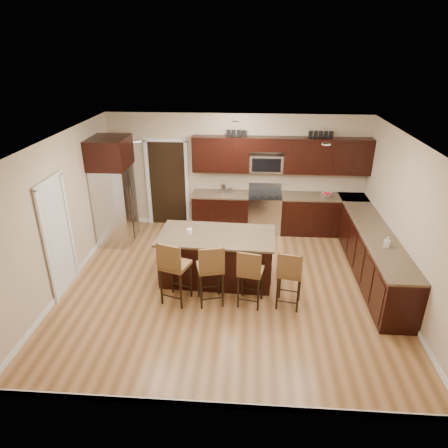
# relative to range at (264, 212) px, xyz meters

# --- Properties ---
(floor) EXTENTS (6.00, 6.00, 0.00)m
(floor) POSITION_rel_range_xyz_m (-0.68, -2.45, -0.47)
(floor) COLOR #A06D3F
(floor) RESTS_ON ground
(ceiling) EXTENTS (6.00, 6.00, 0.00)m
(ceiling) POSITION_rel_range_xyz_m (-0.68, -2.45, 2.23)
(ceiling) COLOR silver
(ceiling) RESTS_ON wall_back
(wall_back) EXTENTS (6.00, 0.00, 6.00)m
(wall_back) POSITION_rel_range_xyz_m (-0.68, 0.30, 0.88)
(wall_back) COLOR #C7B090
(wall_back) RESTS_ON floor
(wall_left) EXTENTS (0.00, 5.50, 5.50)m
(wall_left) POSITION_rel_range_xyz_m (-3.68, -2.45, 0.88)
(wall_left) COLOR #C7B090
(wall_left) RESTS_ON floor
(wall_right) EXTENTS (0.00, 5.50, 5.50)m
(wall_right) POSITION_rel_range_xyz_m (2.32, -2.45, 0.88)
(wall_right) COLOR #C7B090
(wall_right) RESTS_ON floor
(base_cabinets) EXTENTS (4.02, 3.96, 0.92)m
(base_cabinets) POSITION_rel_range_xyz_m (1.22, -1.01, -0.01)
(base_cabinets) COLOR black
(base_cabinets) RESTS_ON floor
(upper_cabinets) EXTENTS (4.00, 0.33, 0.80)m
(upper_cabinets) POSITION_rel_range_xyz_m (0.36, 0.13, 1.37)
(upper_cabinets) COLOR black
(upper_cabinets) RESTS_ON wall_back
(range) EXTENTS (0.76, 0.64, 1.11)m
(range) POSITION_rel_range_xyz_m (0.00, 0.00, 0.00)
(range) COLOR silver
(range) RESTS_ON floor
(microwave) EXTENTS (0.76, 0.31, 0.40)m
(microwave) POSITION_rel_range_xyz_m (0.00, 0.15, 1.15)
(microwave) COLOR silver
(microwave) RESTS_ON upper_cabinets
(doorway) EXTENTS (0.85, 0.03, 2.06)m
(doorway) POSITION_rel_range_xyz_m (-2.33, 0.28, 0.56)
(doorway) COLOR black
(doorway) RESTS_ON floor
(pantry_door) EXTENTS (0.03, 0.80, 2.04)m
(pantry_door) POSITION_rel_range_xyz_m (-3.66, -2.75, 0.55)
(pantry_door) COLOR white
(pantry_door) RESTS_ON floor
(letter_decor) EXTENTS (2.20, 0.03, 0.15)m
(letter_decor) POSITION_rel_range_xyz_m (0.22, 0.13, 1.82)
(letter_decor) COLOR black
(letter_decor) RESTS_ON upper_cabinets
(island) EXTENTS (2.17, 1.20, 0.92)m
(island) POSITION_rel_range_xyz_m (-0.93, -2.19, -0.04)
(island) COLOR black
(island) RESTS_ON floor
(stool_left) EXTENTS (0.55, 0.55, 1.17)m
(stool_left) POSITION_rel_range_xyz_m (-1.59, -3.04, 0.26)
(stool_left) COLOR brown
(stool_left) RESTS_ON floor
(stool_mid) EXTENTS (0.52, 0.52, 1.14)m
(stool_mid) POSITION_rel_range_xyz_m (-0.96, -3.04, 0.24)
(stool_mid) COLOR brown
(stool_mid) RESTS_ON floor
(stool_right) EXTENTS (0.47, 0.47, 1.07)m
(stool_right) POSITION_rel_range_xyz_m (-0.31, -3.03, 0.20)
(stool_right) COLOR brown
(stool_right) RESTS_ON floor
(refrigerator) EXTENTS (0.79, 0.92, 2.35)m
(refrigerator) POSITION_rel_range_xyz_m (-3.30, -0.75, 0.74)
(refrigerator) COLOR silver
(refrigerator) RESTS_ON floor
(floor_mat) EXTENTS (0.93, 0.64, 0.01)m
(floor_mat) POSITION_rel_range_xyz_m (-0.86, -1.16, -0.47)
(floor_mat) COLOR olive
(floor_mat) RESTS_ON floor
(fruit_bowl) EXTENTS (0.31, 0.31, 0.06)m
(fruit_bowl) POSITION_rel_range_xyz_m (1.40, -0.00, 0.48)
(fruit_bowl) COLOR silver
(fruit_bowl) RESTS_ON base_cabinets
(soap_bottle) EXTENTS (0.11, 0.11, 0.19)m
(soap_bottle) POSITION_rel_range_xyz_m (2.02, -2.47, 0.55)
(soap_bottle) COLOR #B2B2B2
(soap_bottle) RESTS_ON base_cabinets
(canister_tall) EXTENTS (0.12, 0.12, 0.22)m
(canister_tall) POSITION_rel_range_xyz_m (-0.97, -0.00, 0.56)
(canister_tall) COLOR silver
(canister_tall) RESTS_ON base_cabinets
(canister_short) EXTENTS (0.11, 0.11, 0.14)m
(canister_short) POSITION_rel_range_xyz_m (-0.81, -0.00, 0.52)
(canister_short) COLOR silver
(canister_short) RESTS_ON base_cabinets
(island_jar) EXTENTS (0.10, 0.10, 0.10)m
(island_jar) POSITION_rel_range_xyz_m (-1.43, -2.19, 0.50)
(island_jar) COLOR white
(island_jar) RESTS_ON island
(stool_extra) EXTENTS (0.47, 0.47, 1.07)m
(stool_extra) POSITION_rel_range_xyz_m (0.34, -3.03, 0.20)
(stool_extra) COLOR brown
(stool_extra) RESTS_ON floor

